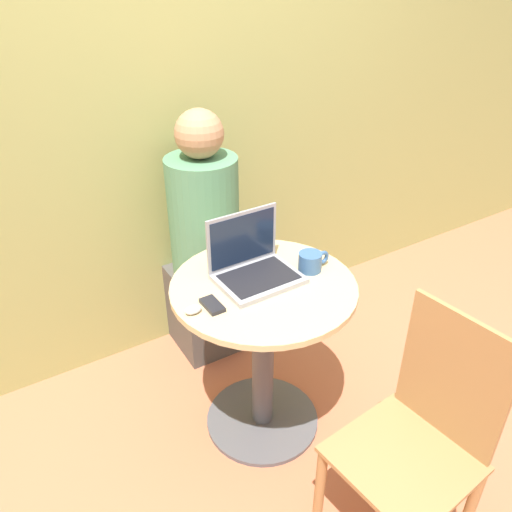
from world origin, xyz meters
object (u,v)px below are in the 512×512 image
Objects in this scene: laptop at (253,265)px; chair_empty at (419,440)px; person_seated at (202,256)px; cell_phone at (212,305)px.

laptop is 0.84m from chair_empty.
chair_empty is at bearing -77.10° from laptop.
person_seated reaches higher than laptop.
laptop is at bearing -94.69° from person_seated.
laptop is 0.34× the size of chair_empty.
person_seated reaches higher than chair_empty.
chair_empty is (0.17, -0.75, -0.34)m from laptop.
laptop reaches higher than chair_empty.
laptop reaches higher than cell_phone.
cell_phone is at bearing -158.02° from laptop.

